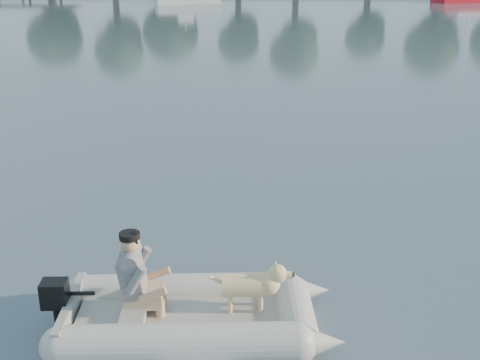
# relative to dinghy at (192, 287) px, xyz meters

# --- Properties ---
(water) EXTENTS (160.00, 160.00, 0.00)m
(water) POSITION_rel_dinghy_xyz_m (0.56, 0.48, -0.52)
(water) COLOR slate
(water) RESTS_ON ground
(dinghy) EXTENTS (4.20, 2.85, 1.24)m
(dinghy) POSITION_rel_dinghy_xyz_m (0.00, 0.00, 0.00)
(dinghy) COLOR #A6A6A1
(dinghy) RESTS_ON water
(man) EXTENTS (0.67, 0.59, 0.95)m
(man) POSITION_rel_dinghy_xyz_m (-0.62, 0.01, 0.17)
(man) COLOR slate
(man) RESTS_ON dinghy
(dog) EXTENTS (0.84, 0.34, 0.55)m
(dog) POSITION_rel_dinghy_xyz_m (0.57, 0.08, -0.06)
(dog) COLOR tan
(dog) RESTS_ON dinghy
(outboard_motor) EXTENTS (0.38, 0.28, 0.70)m
(outboard_motor) POSITION_rel_dinghy_xyz_m (-1.47, -0.09, -0.24)
(outboard_motor) COLOR black
(outboard_motor) RESTS_ON dinghy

